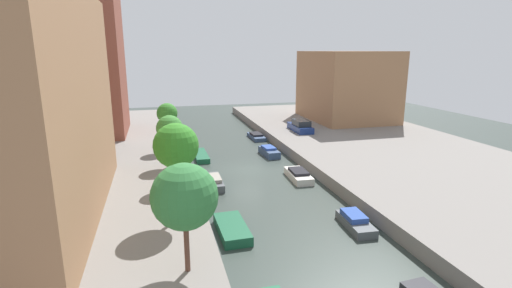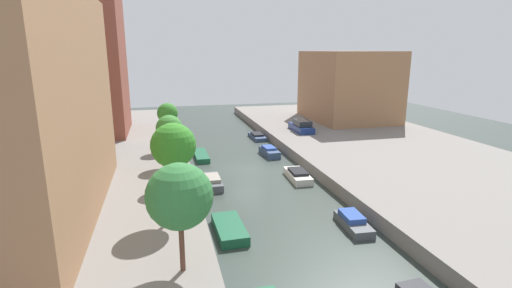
# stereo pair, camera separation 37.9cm
# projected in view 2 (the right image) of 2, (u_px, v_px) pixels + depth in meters

# --- Properties ---
(ground_plane) EXTENTS (84.00, 84.00, 0.00)m
(ground_plane) POSITION_uv_depth(u_px,v_px,m) (247.00, 170.00, 34.23)
(ground_plane) COLOR #333D38
(quay_left) EXTENTS (20.00, 64.00, 1.00)m
(quay_left) POSITION_uv_depth(u_px,v_px,m) (64.00, 178.00, 30.59)
(quay_left) COLOR gray
(quay_left) RESTS_ON ground_plane
(quay_right) EXTENTS (20.00, 64.00, 1.00)m
(quay_right) POSITION_uv_depth(u_px,v_px,m) (396.00, 154.00, 37.63)
(quay_right) COLOR gray
(quay_right) RESTS_ON ground_plane
(apartment_tower_far) EXTENTS (10.00, 9.90, 22.95)m
(apartment_tower_far) POSITION_uv_depth(u_px,v_px,m) (73.00, 31.00, 41.63)
(apartment_tower_far) COLOR brown
(apartment_tower_far) RESTS_ON quay_left
(low_block_right) EXTENTS (10.00, 12.73, 9.28)m
(low_block_right) POSITION_uv_depth(u_px,v_px,m) (348.00, 86.00, 52.62)
(low_block_right) COLOR #9E704C
(low_block_right) RESTS_ON quay_right
(street_tree_0) EXTENTS (2.85, 2.85, 4.88)m
(street_tree_0) POSITION_uv_depth(u_px,v_px,m) (179.00, 197.00, 16.01)
(street_tree_0) COLOR brown
(street_tree_0) RESTS_ON quay_left
(street_tree_1) EXTENTS (2.52, 2.52, 5.53)m
(street_tree_1) POSITION_uv_depth(u_px,v_px,m) (173.00, 146.00, 21.19)
(street_tree_1) COLOR brown
(street_tree_1) RESTS_ON quay_left
(street_tree_2) EXTENTS (1.87, 1.87, 3.98)m
(street_tree_2) POSITION_uv_depth(u_px,v_px,m) (171.00, 145.00, 26.55)
(street_tree_2) COLOR brown
(street_tree_2) RESTS_ON quay_left
(street_tree_3) EXTENTS (2.17, 2.17, 4.26)m
(street_tree_3) POSITION_uv_depth(u_px,v_px,m) (169.00, 129.00, 31.39)
(street_tree_3) COLOR brown
(street_tree_3) RESTS_ON quay_left
(street_tree_4) EXTENTS (1.95, 1.95, 4.54)m
(street_tree_4) POSITION_uv_depth(u_px,v_px,m) (167.00, 114.00, 36.45)
(street_tree_4) COLOR brown
(street_tree_4) RESTS_ON quay_left
(parked_car) EXTENTS (1.90, 4.71, 1.39)m
(parked_car) POSITION_uv_depth(u_px,v_px,m) (301.00, 126.00, 45.57)
(parked_car) COLOR navy
(parked_car) RESTS_ON quay_right
(moored_boat_left_1) EXTENTS (1.66, 3.78, 0.57)m
(moored_boat_left_1) POSITION_uv_depth(u_px,v_px,m) (229.00, 229.00, 22.29)
(moored_boat_left_1) COLOR #195638
(moored_boat_left_1) RESTS_ON ground_plane
(moored_boat_left_2) EXTENTS (1.32, 3.67, 0.83)m
(moored_boat_left_2) POSITION_uv_depth(u_px,v_px,m) (212.00, 182.00, 30.08)
(moored_boat_left_2) COLOR #4C5156
(moored_boat_left_2) RESTS_ON ground_plane
(moored_boat_left_3) EXTENTS (1.30, 4.50, 0.48)m
(moored_boat_left_3) POSITION_uv_depth(u_px,v_px,m) (201.00, 156.00, 37.95)
(moored_boat_left_3) COLOR #195638
(moored_boat_left_3) RESTS_ON ground_plane
(moored_boat_right_1) EXTENTS (1.47, 3.33, 0.83)m
(moored_boat_right_1) POSITION_uv_depth(u_px,v_px,m) (353.00, 222.00, 22.99)
(moored_boat_right_1) COLOR #4C5156
(moored_boat_right_1) RESTS_ON ground_plane
(moored_boat_right_2) EXTENTS (1.61, 3.84, 0.79)m
(moored_boat_right_2) POSITION_uv_depth(u_px,v_px,m) (298.00, 175.00, 31.63)
(moored_boat_right_2) COLOR beige
(moored_boat_right_2) RESTS_ON ground_plane
(moored_boat_right_3) EXTENTS (1.48, 3.31, 0.90)m
(moored_boat_right_3) POSITION_uv_depth(u_px,v_px,m) (269.00, 152.00, 38.74)
(moored_boat_right_3) COLOR #33476B
(moored_boat_right_3) RESTS_ON ground_plane
(moored_boat_right_4) EXTENTS (1.45, 3.90, 0.66)m
(moored_boat_right_4) POSITION_uv_depth(u_px,v_px,m) (257.00, 136.00, 46.21)
(moored_boat_right_4) COLOR #33476B
(moored_boat_right_4) RESTS_ON ground_plane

